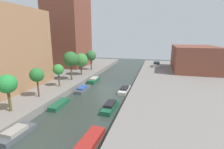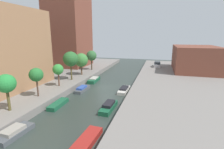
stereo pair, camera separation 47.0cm
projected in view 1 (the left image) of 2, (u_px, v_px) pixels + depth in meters
The scene contains 19 objects.
ground_plane at pixel (107, 88), 32.08m from camera, with size 84.00×84.00×0.00m, color #2D3833.
quay_left at pixel (39, 80), 35.75m from camera, with size 20.00×64.00×1.00m, color gray.
quay_right at pixel (192, 92), 28.17m from camera, with size 20.00×64.00×1.00m, color gray.
apartment_tower_far at pixel (67, 18), 46.98m from camera, with size 10.00×10.88×27.23m, color brown.
low_block_right at pixel (194, 58), 42.49m from camera, with size 10.00×14.09×6.18m, color brown.
street_tree_0 at pixel (7, 84), 19.21m from camera, with size 2.19×2.19×4.45m.
street_tree_1 at pixel (37, 75), 23.91m from camera, with size 1.99×1.99×4.26m.
street_tree_2 at pixel (58, 70), 29.08m from camera, with size 1.86×1.86×3.93m.
street_tree_3 at pixel (71, 59), 33.01m from camera, with size 2.97×2.97×5.70m.
street_tree_4 at pixel (81, 60), 37.56m from camera, with size 3.06×3.06×4.90m.
street_tree_5 at pixel (91, 56), 43.13m from camera, with size 2.64×2.64×5.00m.
parked_car at pixel (156, 64), 48.10m from camera, with size 1.82×4.38×1.53m.
moored_boat_left_0 at pixel (16, 133), 16.56m from camera, with size 1.76×3.87×0.87m.
moored_boat_left_1 at pixel (59, 104), 23.58m from camera, with size 1.38×3.95×0.58m.
moored_boat_left_2 at pixel (83, 89), 30.12m from camera, with size 1.30×4.23×0.87m.
moored_boat_left_3 at pixel (94, 80), 36.30m from camera, with size 1.68×4.51×0.88m.
moored_boat_right_0 at pixel (90, 140), 15.59m from camera, with size 1.65×4.08×0.56m.
moored_boat_right_1 at pixel (110, 107), 22.55m from camera, with size 1.50×4.34×1.00m.
moored_boat_right_2 at pixel (124, 90), 29.90m from camera, with size 1.54×4.55×0.78m.
Camera 1 is at (8.92, -29.35, 9.76)m, focal length 26.91 mm.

